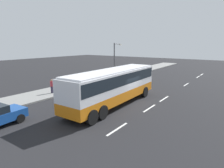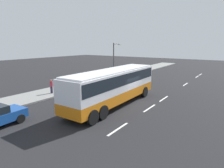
% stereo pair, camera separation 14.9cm
% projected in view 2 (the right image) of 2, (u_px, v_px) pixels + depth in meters
% --- Properties ---
extents(ground_plane, '(120.00, 120.00, 0.00)m').
position_uv_depth(ground_plane, '(128.00, 102.00, 18.60)').
color(ground_plane, black).
extents(sidewalk_curb, '(80.00, 4.00, 0.15)m').
position_uv_depth(sidewalk_curb, '(63.00, 89.00, 23.73)').
color(sidewalk_curb, gray).
rests_on(sidewalk_curb, ground_plane).
extents(lane_centreline, '(43.43, 0.16, 0.01)m').
position_uv_depth(lane_centreline, '(162.00, 100.00, 19.36)').
color(lane_centreline, white).
rests_on(lane_centreline, ground_plane).
extents(coach_bus, '(11.57, 2.89, 3.30)m').
position_uv_depth(coach_bus, '(114.00, 83.00, 17.43)').
color(coach_bus, orange).
rests_on(coach_bus, ground_plane).
extents(car_yellow_taxi, '(4.33, 2.00, 1.46)m').
position_uv_depth(car_yellow_taxi, '(136.00, 77.00, 28.75)').
color(car_yellow_taxi, gold).
rests_on(car_yellow_taxi, ground_plane).
extents(pedestrian_near_curb, '(0.32, 0.32, 1.56)m').
position_uv_depth(pedestrian_near_curb, '(51.00, 85.00, 21.34)').
color(pedestrian_near_curb, '#38334C').
rests_on(pedestrian_near_curb, sidewalk_curb).
extents(pedestrian_at_crossing, '(0.32, 0.32, 1.60)m').
position_uv_depth(pedestrian_at_crossing, '(83.00, 78.00, 25.62)').
color(pedestrian_at_crossing, brown).
rests_on(pedestrian_at_crossing, sidewalk_curb).
extents(street_lamp, '(2.04, 0.24, 5.58)m').
position_uv_depth(street_lamp, '(115.00, 58.00, 29.18)').
color(street_lamp, '#47474C').
rests_on(street_lamp, sidewalk_curb).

